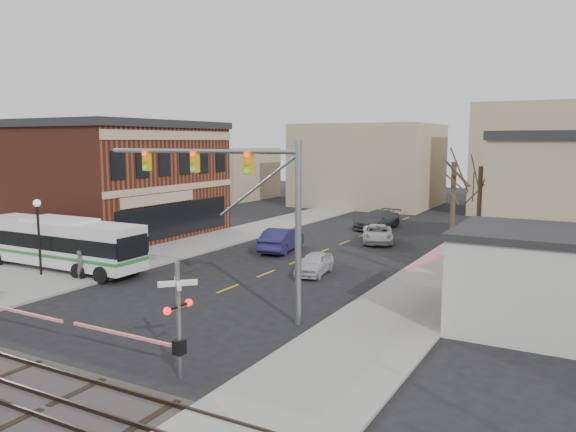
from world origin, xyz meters
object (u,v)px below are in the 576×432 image
at_px(car_c, 378,234).
at_px(pedestrian_far, 117,248).
at_px(traffic_signal_mast, 241,190).
at_px(car_a, 314,263).
at_px(street_lamp, 38,221).
at_px(car_b, 281,240).
at_px(rr_crossing_east, 169,320).
at_px(pedestrian_near, 81,265).
at_px(transit_bus, 60,242).
at_px(car_d, 377,220).

height_order(car_c, pedestrian_far, pedestrian_far).
bearing_deg(traffic_signal_mast, pedestrian_far, 158.72).
bearing_deg(car_a, traffic_signal_mast, -94.32).
bearing_deg(pedestrian_far, street_lamp, -136.07).
bearing_deg(traffic_signal_mast, car_b, 112.73).
relative_size(car_b, pedestrian_far, 2.84).
distance_m(rr_crossing_east, pedestrian_near, 15.30).
distance_m(street_lamp, car_c, 24.60).
bearing_deg(pedestrian_far, transit_bus, -148.06).
relative_size(car_a, car_c, 0.78).
distance_m(car_d, pedestrian_far, 24.30).
xyz_separation_m(car_c, car_d, (-2.51, 6.72, 0.14)).
bearing_deg(rr_crossing_east, car_a, 98.24).
height_order(transit_bus, street_lamp, street_lamp).
bearing_deg(car_b, transit_bus, 43.34).
xyz_separation_m(car_c, pedestrian_near, (-10.59, -19.97, 0.25)).
bearing_deg(car_b, street_lamp, 48.03).
bearing_deg(car_d, rr_crossing_east, -71.36).
bearing_deg(car_d, street_lamp, -102.04).
distance_m(transit_bus, pedestrian_near, 3.65).
relative_size(street_lamp, pedestrian_near, 2.71).
height_order(traffic_signal_mast, car_b, traffic_signal_mast).
relative_size(street_lamp, car_d, 0.78).
xyz_separation_m(traffic_signal_mast, street_lamp, (-14.48, 0.30, -2.47)).
relative_size(traffic_signal_mast, car_c, 2.18).
relative_size(rr_crossing_east, pedestrian_far, 3.07).
bearing_deg(car_d, transit_bus, -104.03).
bearing_deg(car_b, car_c, -135.28).
bearing_deg(car_c, car_a, -109.30).
xyz_separation_m(car_b, pedestrian_far, (-7.51, -8.70, 0.18)).
height_order(car_a, car_d, car_d).
xyz_separation_m(rr_crossing_east, car_d, (-5.13, 34.35, -1.14)).
bearing_deg(transit_bus, pedestrian_near, -22.18).
height_order(pedestrian_near, pedestrian_far, pedestrian_far).
bearing_deg(street_lamp, car_a, 31.09).
height_order(rr_crossing_east, pedestrian_near, rr_crossing_east).
xyz_separation_m(rr_crossing_east, car_b, (-7.51, 20.84, -1.11)).
bearing_deg(car_a, car_b, 127.18).
bearing_deg(car_c, traffic_signal_mast, -108.43).
bearing_deg(street_lamp, rr_crossing_east, -24.16).
xyz_separation_m(street_lamp, pedestrian_near, (2.97, 0.39, -2.36)).
distance_m(transit_bus, car_b, 14.90).
bearing_deg(transit_bus, car_a, 25.02).
relative_size(transit_bus, car_a, 3.10).
xyz_separation_m(transit_bus, car_a, (14.24, 6.65, -1.09)).
height_order(car_a, pedestrian_far, pedestrian_far).
distance_m(traffic_signal_mast, pedestrian_near, 12.51).
height_order(transit_bus, car_c, transit_bus).
distance_m(car_a, car_b, 7.39).
xyz_separation_m(car_a, pedestrian_near, (-10.94, -7.99, 0.29)).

